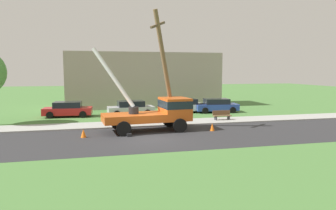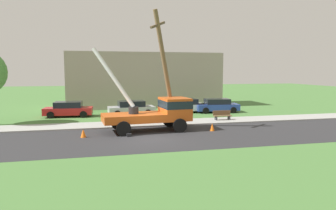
# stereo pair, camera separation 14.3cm
# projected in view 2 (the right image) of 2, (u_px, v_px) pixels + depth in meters

# --- Properties ---
(ground_plane) EXTENTS (120.00, 120.00, 0.00)m
(ground_plane) POSITION_uv_depth(u_px,v_px,m) (129.00, 113.00, 32.00)
(ground_plane) COLOR #477538
(road_asphalt) EXTENTS (80.00, 7.67, 0.01)m
(road_asphalt) POSITION_uv_depth(u_px,v_px,m) (149.00, 138.00, 20.39)
(road_asphalt) COLOR #2B2B2D
(road_asphalt) RESTS_ON ground
(sidewalk_strip) EXTENTS (80.00, 2.76, 0.10)m
(sidewalk_strip) POSITION_uv_depth(u_px,v_px,m) (138.00, 124.00, 25.43)
(sidewalk_strip) COLOR #9E9E99
(sidewalk_strip) RESTS_ON ground
(utility_truck) EXTENTS (6.93, 3.24, 5.98)m
(utility_truck) POSITION_uv_depth(u_px,v_px,m) (158.00, 111.00, 22.71)
(utility_truck) COLOR #C65119
(utility_truck) RESTS_ON ground
(leaning_utility_pole) EXTENTS (2.61, 2.69, 8.65)m
(leaning_utility_pole) POSITION_uv_depth(u_px,v_px,m) (165.00, 69.00, 23.21)
(leaning_utility_pole) COLOR brown
(leaning_utility_pole) RESTS_ON ground
(traffic_cone_ahead) EXTENTS (0.36, 0.36, 0.56)m
(traffic_cone_ahead) POSITION_uv_depth(u_px,v_px,m) (212.00, 127.00, 22.67)
(traffic_cone_ahead) COLOR orange
(traffic_cone_ahead) RESTS_ON ground
(traffic_cone_behind) EXTENTS (0.36, 0.36, 0.56)m
(traffic_cone_behind) POSITION_uv_depth(u_px,v_px,m) (83.00, 133.00, 20.46)
(traffic_cone_behind) COLOR orange
(traffic_cone_behind) RESTS_ON ground
(parked_sedan_red) EXTENTS (4.53, 2.24, 1.42)m
(parked_sedan_red) POSITION_uv_depth(u_px,v_px,m) (68.00, 109.00, 29.51)
(parked_sedan_red) COLOR #B21E1E
(parked_sedan_red) RESTS_ON ground
(parked_sedan_silver) EXTENTS (4.49, 2.18, 1.42)m
(parked_sedan_silver) POSITION_uv_depth(u_px,v_px,m) (131.00, 108.00, 30.37)
(parked_sedan_silver) COLOR #B7B7BF
(parked_sedan_silver) RESTS_ON ground
(parked_sedan_white) EXTENTS (4.54, 2.27, 1.42)m
(parked_sedan_white) POSITION_uv_depth(u_px,v_px,m) (184.00, 106.00, 32.38)
(parked_sedan_white) COLOR silver
(parked_sedan_white) RESTS_ON ground
(parked_sedan_blue) EXTENTS (4.54, 2.27, 1.42)m
(parked_sedan_blue) POSITION_uv_depth(u_px,v_px,m) (217.00, 106.00, 32.60)
(parked_sedan_blue) COLOR #263F99
(parked_sedan_blue) RESTS_ON ground
(park_bench) EXTENTS (1.60, 0.45, 0.90)m
(park_bench) POSITION_uv_depth(u_px,v_px,m) (222.00, 116.00, 27.12)
(park_bench) COLOR brown
(park_bench) RESTS_ON ground
(lowrise_building_backdrop) EXTENTS (18.00, 6.00, 6.40)m
(lowrise_building_backdrop) POSITION_uv_depth(u_px,v_px,m) (144.00, 80.00, 38.27)
(lowrise_building_backdrop) COLOR #A5998C
(lowrise_building_backdrop) RESTS_ON ground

